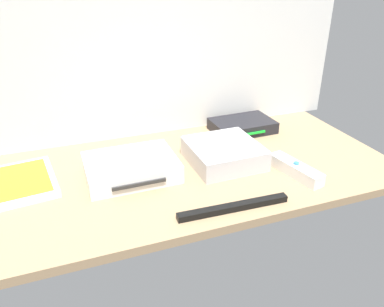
{
  "coord_description": "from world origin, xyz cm",
  "views": [
    {
      "loc": [
        -28.34,
        -76.49,
        45.21
      ],
      "look_at": [
        0.0,
        0.0,
        4.0
      ],
      "focal_mm": 35.32,
      "sensor_mm": 36.0,
      "label": 1
    }
  ],
  "objects_px": {
    "game_console": "(131,167)",
    "remote_wand": "(295,169)",
    "remote_classic_pad": "(130,155)",
    "mini_computer": "(225,154)",
    "network_router": "(242,126)",
    "game_case": "(23,182)",
    "sensor_bar": "(234,207)"
  },
  "relations": [
    {
      "from": "game_console",
      "to": "remote_wand",
      "type": "xyz_separation_m",
      "value": [
        0.37,
        -0.13,
        -0.01
      ]
    },
    {
      "from": "remote_classic_pad",
      "to": "mini_computer",
      "type": "bearing_deg",
      "value": -5.36
    },
    {
      "from": "game_console",
      "to": "network_router",
      "type": "bearing_deg",
      "value": 21.38
    },
    {
      "from": "mini_computer",
      "to": "game_case",
      "type": "height_order",
      "value": "mini_computer"
    },
    {
      "from": "game_case",
      "to": "remote_wand",
      "type": "xyz_separation_m",
      "value": [
        0.61,
        -0.18,
        0.01
      ]
    },
    {
      "from": "mini_computer",
      "to": "game_console",
      "type": "bearing_deg",
      "value": 175.02
    },
    {
      "from": "game_console",
      "to": "game_case",
      "type": "height_order",
      "value": "game_console"
    },
    {
      "from": "remote_wand",
      "to": "remote_classic_pad",
      "type": "xyz_separation_m",
      "value": [
        -0.37,
        0.13,
        0.04
      ]
    },
    {
      "from": "game_case",
      "to": "network_router",
      "type": "relative_size",
      "value": 1.12
    },
    {
      "from": "network_router",
      "to": "remote_wand",
      "type": "xyz_separation_m",
      "value": [
        -0.0,
        -0.28,
        -0.0
      ]
    },
    {
      "from": "sensor_bar",
      "to": "remote_wand",
      "type": "bearing_deg",
      "value": 23.57
    },
    {
      "from": "mini_computer",
      "to": "remote_wand",
      "type": "bearing_deg",
      "value": -40.34
    },
    {
      "from": "remote_wand",
      "to": "remote_classic_pad",
      "type": "height_order",
      "value": "remote_classic_pad"
    },
    {
      "from": "game_console",
      "to": "remote_wand",
      "type": "height_order",
      "value": "game_console"
    },
    {
      "from": "network_router",
      "to": "remote_classic_pad",
      "type": "xyz_separation_m",
      "value": [
        -0.37,
        -0.15,
        0.04
      ]
    },
    {
      "from": "game_console",
      "to": "remote_wand",
      "type": "relative_size",
      "value": 1.39
    },
    {
      "from": "mini_computer",
      "to": "sensor_bar",
      "type": "bearing_deg",
      "value": -109.46
    },
    {
      "from": "network_router",
      "to": "sensor_bar",
      "type": "height_order",
      "value": "network_router"
    },
    {
      "from": "remote_wand",
      "to": "sensor_bar",
      "type": "relative_size",
      "value": 0.63
    },
    {
      "from": "remote_classic_pad",
      "to": "game_case",
      "type": "bearing_deg",
      "value": 168.57
    },
    {
      "from": "game_console",
      "to": "sensor_bar",
      "type": "bearing_deg",
      "value": -52.54
    },
    {
      "from": "mini_computer",
      "to": "game_case",
      "type": "distance_m",
      "value": 0.48
    },
    {
      "from": "mini_computer",
      "to": "sensor_bar",
      "type": "xyz_separation_m",
      "value": [
        -0.07,
        -0.19,
        -0.02
      ]
    },
    {
      "from": "game_console",
      "to": "game_case",
      "type": "xyz_separation_m",
      "value": [
        -0.24,
        0.05,
        -0.01
      ]
    },
    {
      "from": "game_case",
      "to": "network_router",
      "type": "xyz_separation_m",
      "value": [
        0.61,
        0.1,
        0.01
      ]
    },
    {
      "from": "remote_wand",
      "to": "network_router",
      "type": "bearing_deg",
      "value": 77.94
    },
    {
      "from": "mini_computer",
      "to": "sensor_bar",
      "type": "height_order",
      "value": "mini_computer"
    },
    {
      "from": "game_case",
      "to": "remote_classic_pad",
      "type": "xyz_separation_m",
      "value": [
        0.24,
        -0.05,
        0.05
      ]
    },
    {
      "from": "game_console",
      "to": "sensor_bar",
      "type": "xyz_separation_m",
      "value": [
        0.17,
        -0.21,
        -0.01
      ]
    },
    {
      "from": "game_console",
      "to": "sensor_bar",
      "type": "distance_m",
      "value": 0.27
    },
    {
      "from": "game_case",
      "to": "sensor_bar",
      "type": "relative_size",
      "value": 0.85
    },
    {
      "from": "mini_computer",
      "to": "remote_classic_pad",
      "type": "relative_size",
      "value": 1.2
    }
  ]
}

